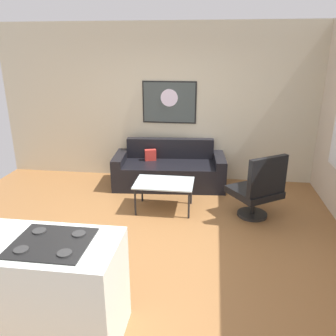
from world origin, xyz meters
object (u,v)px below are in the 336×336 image
Objects in this scene: couch at (169,170)px; armchair at (259,189)px; coffee_table at (164,185)px; wall_painting at (169,102)px.

couch is 1.82m from armchair.
couch is 1.02m from coffee_table.
couch is at bearing 142.00° from armchair.
wall_painting is at bearing 97.68° from couch.
wall_painting is at bearing 94.31° from coffee_table.
armchair is (1.43, -1.12, 0.19)m from couch.
wall_painting is (-0.11, 1.42, 1.02)m from coffee_table.
couch is 2.28× the size of coffee_table.
armchair is at bearing -38.00° from couch.
couch is 2.06× the size of armchair.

